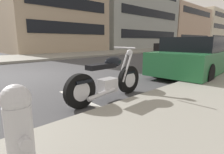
{
  "coord_description": "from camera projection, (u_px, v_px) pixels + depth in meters",
  "views": [
    {
      "loc": [
        -2.08,
        -6.74,
        1.28
      ],
      "look_at": [
        0.69,
        -3.8,
        0.46
      ],
      "focal_mm": 28.64,
      "sensor_mm": 36.0,
      "label": 1
    }
  ],
  "objects": [
    {
      "name": "townhouse_mid_block",
      "position": [
        129.0,
        18.0,
        29.43
      ],
      "size": [
        15.71,
        9.31,
        9.75
      ],
      "color": "#939993",
      "rests_on": "ground"
    },
    {
      "name": "parked_motorcycle",
      "position": [
        108.0,
        80.0,
        3.89
      ],
      "size": [
        2.13,
        0.62,
        1.14
      ],
      "rotation": [
        0.0,
        0.0,
        0.04
      ],
      "color": "black",
      "rests_on": "ground"
    },
    {
      "name": "ground_plane",
      "position": [
        26.0,
        77.0,
        6.46
      ],
      "size": [
        260.0,
        260.0,
        0.0
      ],
      "primitive_type": "plane",
      "color": "#3D3D3F"
    },
    {
      "name": "parking_stall_stripe",
      "position": [
        86.0,
        102.0,
        3.79
      ],
      "size": [
        0.12,
        2.2,
        0.01
      ],
      "primitive_type": "cube",
      "color": "silver",
      "rests_on": "ground"
    },
    {
      "name": "fire_hydrant",
      "position": [
        19.0,
        128.0,
        1.5
      ],
      "size": [
        0.24,
        0.36,
        0.8
      ],
      "color": "#B7B7BC",
      "rests_on": "sidewalk_near_curb"
    },
    {
      "name": "townhouse_far_uphill",
      "position": [
        202.0,
        28.0,
        50.59
      ],
      "size": [
        12.55,
        9.29,
        9.26
      ],
      "color": "beige",
      "rests_on": "ground"
    },
    {
      "name": "sidewalk_far_curb",
      "position": [
        121.0,
        52.0,
        19.38
      ],
      "size": [
        120.0,
        5.0,
        0.14
      ],
      "primitive_type": "cube",
      "color": "gray",
      "rests_on": "ground"
    },
    {
      "name": "townhouse_corner_block",
      "position": [
        49.0,
        1.0,
        20.05
      ],
      "size": [
        10.02,
        9.08,
        11.18
      ],
      "color": "tan",
      "rests_on": "ground"
    },
    {
      "name": "townhouse_behind_pole",
      "position": [
        175.0,
        28.0,
        40.58
      ],
      "size": [
        15.8,
        9.8,
        8.25
      ],
      "color": "tan",
      "rests_on": "ground"
    },
    {
      "name": "car_opposite_curb",
      "position": [
        172.0,
        46.0,
        20.11
      ],
      "size": [
        4.43,
        1.92,
        1.43
      ],
      "rotation": [
        0.0,
        0.0,
        3.13
      ],
      "color": "black",
      "rests_on": "ground"
    },
    {
      "name": "parked_car_second_in_row",
      "position": [
        196.0,
        57.0,
        6.79
      ],
      "size": [
        4.63,
        2.15,
        1.39
      ],
      "rotation": [
        0.0,
        0.0,
        0.07
      ],
      "color": "#236638",
      "rests_on": "ground"
    }
  ]
}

